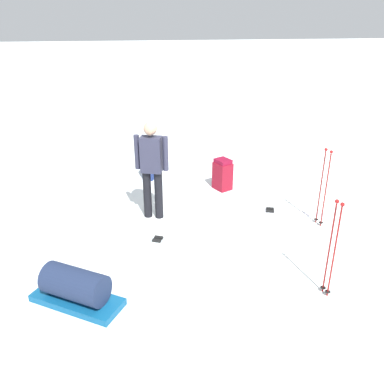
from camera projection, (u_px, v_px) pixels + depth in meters
ground_plane at (192, 231)px, 6.77m from camera, size 80.00×80.00×0.00m
skier_standing at (152, 166)px, 6.82m from camera, size 0.31×0.55×1.70m
ski_pair_near at (158, 240)px, 6.47m from camera, size 0.78×1.65×0.05m
ski_pair_far at (270, 211)px, 7.38m from camera, size 0.72×1.92×0.05m
backpack_large_dark at (223, 175)px, 8.18m from camera, size 0.42×0.40×0.63m
backpack_bright at (151, 162)px, 8.71m from camera, size 0.43×0.35×0.71m
ski_poles_planted_near at (333, 245)px, 4.99m from camera, size 0.16×0.10×1.32m
ski_poles_planted_far at (324, 184)px, 6.66m from camera, size 0.19×0.11×1.34m
gear_sled at (76, 288)px, 5.03m from camera, size 0.97×1.22×0.49m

